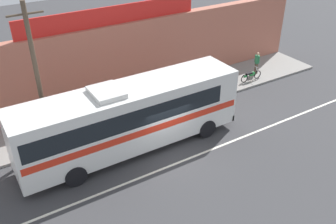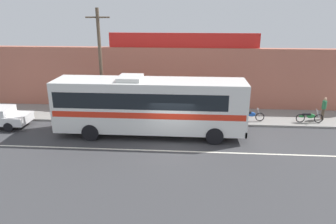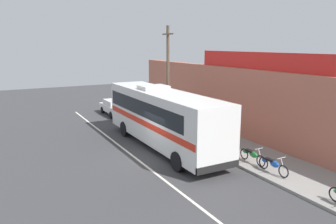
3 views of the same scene
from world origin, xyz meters
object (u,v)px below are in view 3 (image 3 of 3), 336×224
Objects in this scene: motorcycle_black at (252,155)px; pedestrian_near_shop at (184,119)px; motorcycle_purple at (273,165)px; utility_pole at (168,76)px; intercity_bus at (161,115)px; parked_car at (115,107)px; pedestrian_far_right at (205,123)px.

motorcycle_black is 1.20× the size of pedestrian_near_shop.
pedestrian_near_shop is (-8.90, 0.31, 0.48)m from motorcycle_purple.
pedestrian_near_shop is at bearing 22.53° from utility_pole.
intercity_bus is 6.19× the size of motorcycle_black.
parked_car is 8.68m from pedestrian_near_shop.
intercity_bus is 6.07× the size of motorcycle_purple.
pedestrian_far_right reaches higher than motorcycle_black.
parked_car is 0.57× the size of utility_pole.
pedestrian_near_shop is 1.92m from pedestrian_far_right.
utility_pole reaches higher than pedestrian_far_right.
utility_pole reaches higher than pedestrian_near_shop.
motorcycle_black is 1.19× the size of pedestrian_far_right.
intercity_bus is 4.72m from utility_pole.
intercity_bus is at bearing -54.52° from pedestrian_near_shop.
utility_pole is 9.44m from motorcycle_black.
parked_car is (-10.48, 0.66, -1.33)m from intercity_bus.
pedestrian_near_shop is 0.99× the size of pedestrian_far_right.
parked_car is 17.37m from motorcycle_purple.
pedestrian_near_shop is at bearing -164.59° from pedestrian_far_right.
parked_car is 2.75× the size of pedestrian_far_right.
utility_pole is 3.94× the size of motorcycle_purple.
pedestrian_far_right is at bearing 18.57° from utility_pole.
pedestrian_far_right is (10.21, 2.83, 0.31)m from parked_car.
motorcycle_black is at bearing 2.32° from utility_pole.
intercity_bus is 6.09m from motorcycle_black.
pedestrian_far_right is (3.28, 1.10, -3.00)m from utility_pole.
intercity_bus reaches higher than pedestrian_far_right.
motorcycle_purple is at bearing -6.65° from pedestrian_far_right.
parked_car is at bearing -173.34° from motorcycle_purple.
pedestrian_near_shop is at bearing 178.18° from motorcycle_black.
motorcycle_black is (5.22, 2.75, -1.50)m from intercity_bus.
pedestrian_near_shop is (-2.13, 2.98, -1.02)m from intercity_bus.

